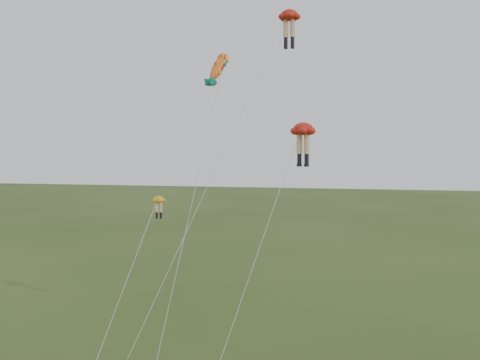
# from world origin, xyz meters

# --- Properties ---
(legs_kite_red_high) EXTENTS (9.02, 10.66, 22.32)m
(legs_kite_red_high) POSITION_xyz_m (4.98, 9.44, 21.43)
(legs_kite_red_high) COLOR red
(legs_kite_red_high) RESTS_ON ground
(legs_kite_red_mid) EXTENTS (5.12, 6.93, 14.18)m
(legs_kite_red_mid) POSITION_xyz_m (6.65, 4.44, 13.42)
(legs_kite_red_mid) COLOR red
(legs_kite_red_mid) RESTS_ON ground
(legs_kite_yellow) EXTENTS (1.93, 7.60, 9.58)m
(legs_kite_yellow) POSITION_xyz_m (-2.50, 3.31, 8.67)
(legs_kite_yellow) COLOR gold
(legs_kite_yellow) RESTS_ON ground
(fish_kite) EXTENTS (1.73, 11.94, 19.80)m
(fish_kite) POSITION_xyz_m (-0.03, 9.37, 18.37)
(fish_kite) COLOR #FBAD1F
(fish_kite) RESTS_ON ground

